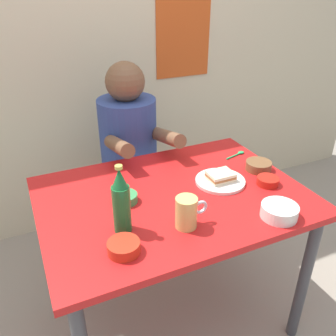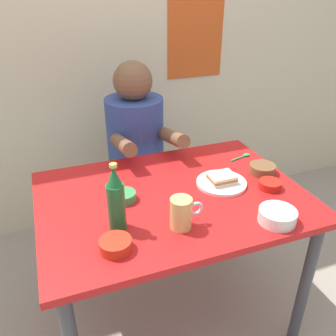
% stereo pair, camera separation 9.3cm
% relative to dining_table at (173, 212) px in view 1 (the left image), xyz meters
% --- Properties ---
extents(ground_plane, '(6.00, 6.00, 0.00)m').
position_rel_dining_table_xyz_m(ground_plane, '(0.00, 0.00, -0.65)').
color(ground_plane, gray).
extents(wall_back, '(4.40, 0.09, 2.60)m').
position_rel_dining_table_xyz_m(wall_back, '(0.00, 1.05, 0.65)').
color(wall_back, beige).
rests_on(wall_back, ground).
extents(dining_table, '(1.10, 0.80, 0.74)m').
position_rel_dining_table_xyz_m(dining_table, '(0.00, 0.00, 0.00)').
color(dining_table, red).
rests_on(dining_table, ground).
extents(stool, '(0.34, 0.34, 0.45)m').
position_rel_dining_table_xyz_m(stool, '(0.02, 0.63, -0.30)').
color(stool, '#4C4C51').
rests_on(stool, ground).
extents(person_seated, '(0.33, 0.56, 0.72)m').
position_rel_dining_table_xyz_m(person_seated, '(0.02, 0.62, 0.12)').
color(person_seated, '#33478C').
rests_on(person_seated, stool).
extents(plate_orange, '(0.22, 0.22, 0.01)m').
position_rel_dining_table_xyz_m(plate_orange, '(0.23, 0.00, 0.10)').
color(plate_orange, silver).
rests_on(plate_orange, dining_table).
extents(sandwich, '(0.11, 0.09, 0.04)m').
position_rel_dining_table_xyz_m(sandwich, '(0.23, 0.00, 0.13)').
color(sandwich, beige).
rests_on(sandwich, plate_orange).
extents(beer_mug, '(0.13, 0.08, 0.12)m').
position_rel_dining_table_xyz_m(beer_mug, '(-0.05, -0.22, 0.15)').
color(beer_mug, '#D1BC66').
rests_on(beer_mug, dining_table).
extents(beer_bottle, '(0.06, 0.06, 0.26)m').
position_rel_dining_table_xyz_m(beer_bottle, '(-0.26, -0.14, 0.21)').
color(beer_bottle, '#19602D').
rests_on(beer_bottle, dining_table).
extents(sambal_bowl_red, '(0.10, 0.10, 0.03)m').
position_rel_dining_table_xyz_m(sambal_bowl_red, '(0.41, -0.10, 0.11)').
color(sambal_bowl_red, '#B21E14').
rests_on(sambal_bowl_red, dining_table).
extents(condiment_bowl_brown, '(0.12, 0.12, 0.04)m').
position_rel_dining_table_xyz_m(condiment_bowl_brown, '(0.46, 0.03, 0.12)').
color(condiment_bowl_brown, brown).
rests_on(condiment_bowl_brown, dining_table).
extents(rice_bowl_white, '(0.14, 0.14, 0.05)m').
position_rel_dining_table_xyz_m(rice_bowl_white, '(0.30, -0.31, 0.12)').
color(rice_bowl_white, silver).
rests_on(rice_bowl_white, dining_table).
extents(sauce_bowl_chili, '(0.11, 0.11, 0.04)m').
position_rel_dining_table_xyz_m(sauce_bowl_chili, '(-0.30, -0.25, 0.12)').
color(sauce_bowl_chili, red).
rests_on(sauce_bowl_chili, dining_table).
extents(dip_bowl_green, '(0.10, 0.10, 0.03)m').
position_rel_dining_table_xyz_m(dip_bowl_green, '(-0.20, 0.03, 0.11)').
color(dip_bowl_green, '#388C4C').
rests_on(dip_bowl_green, dining_table).
extents(spoon, '(0.13, 0.04, 0.01)m').
position_rel_dining_table_xyz_m(spoon, '(0.47, 0.20, 0.10)').
color(spoon, '#26A559').
rests_on(spoon, dining_table).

